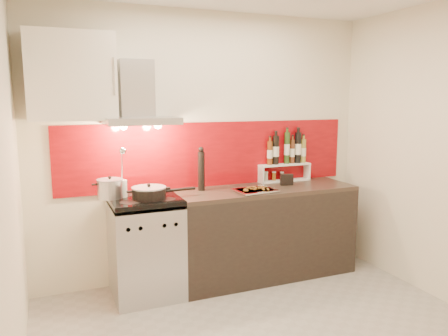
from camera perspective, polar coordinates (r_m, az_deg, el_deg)
name	(u,v)px	position (r m, az deg, el deg)	size (l,w,h in m)	color
back_wall	(207,146)	(4.33, -2.26, 2.84)	(3.40, 0.02, 2.60)	silver
left_wall	(5,185)	(2.70, -26.73, -2.03)	(0.02, 2.80, 2.60)	silver
backsplash	(212,154)	(4.35, -1.58, 1.80)	(3.00, 0.02, 0.64)	maroon
range_stove	(146,248)	(4.05, -10.16, -10.25)	(0.60, 0.60, 0.91)	#B7B7BA
counter	(264,232)	(4.44, 5.30, -8.27)	(1.80, 0.60, 0.90)	black
range_hood	(138,102)	(3.96, -11.14, 8.50)	(0.62, 0.50, 0.61)	#B7B7BA
upper_cabinet	(71,77)	(3.88, -19.34, 11.21)	(0.70, 0.35, 0.72)	white
stock_pot	(110,188)	(3.94, -14.65, -2.60)	(0.23, 0.23, 0.20)	#B7B7BA
saute_pan	(150,193)	(3.84, -9.68, -3.20)	(0.58, 0.30, 0.14)	black
utensil_jar	(122,183)	(3.93, -13.20, -1.94)	(0.10, 0.14, 0.46)	silver
pepper_mill	(201,169)	(4.15, -2.99, -0.18)	(0.07, 0.07, 0.42)	black
step_shelf	(286,158)	(4.67, 8.08, 1.25)	(0.58, 0.16, 0.52)	white
caddy_box	(287,180)	(4.45, 8.19, -1.50)	(0.13, 0.05, 0.11)	black
baking_tray	(255,190)	(4.13, 4.03, -2.91)	(0.40, 0.33, 0.03)	silver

